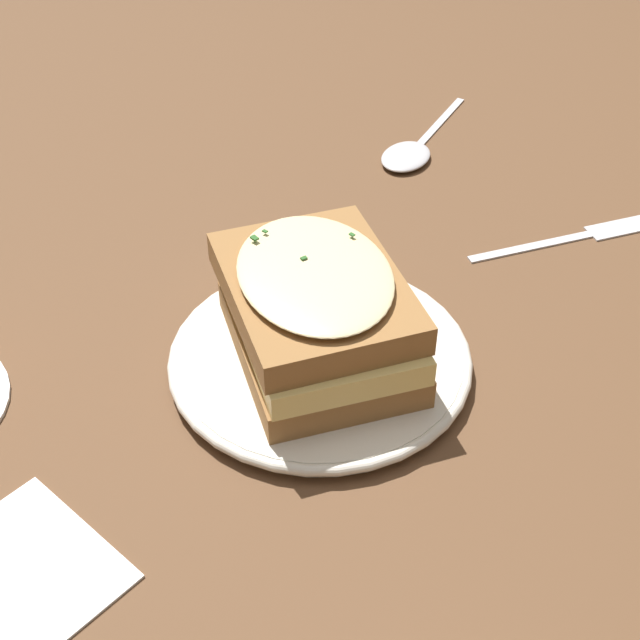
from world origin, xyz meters
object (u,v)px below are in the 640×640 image
dinner_plate (320,359)px  fork (591,233)px  sandwich (318,312)px  napkin (24,571)px  spoon (410,153)px

dinner_plate → fork: dinner_plate is taller
dinner_plate → sandwich: size_ratio=1.14×
sandwich → napkin: 0.26m
dinner_plate → fork: bearing=-105.9°
sandwich → napkin: sandwich is taller
napkin → fork: bearing=-101.3°
fork → spoon: 0.21m
sandwich → fork: 0.30m
sandwich → spoon: 0.33m
sandwich → napkin: size_ratio=1.78×
sandwich → napkin: bearing=84.7°
sandwich → fork: size_ratio=1.16×
fork → spoon: (0.20, -0.01, 0.00)m
dinner_plate → napkin: bearing=84.1°
fork → napkin: size_ratio=1.53×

